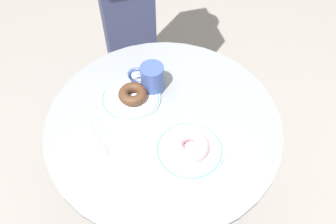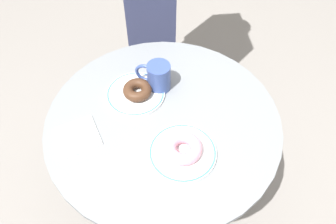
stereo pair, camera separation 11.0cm
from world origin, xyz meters
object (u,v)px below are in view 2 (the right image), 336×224
object	(u,v)px
donut_pink_frosted	(183,148)
coffee_mug	(158,77)
paper_napkin	(78,136)
donut_chocolate	(137,90)
cafe_table	(164,152)
plate_right	(183,152)
plate_left	(136,94)

from	to	relation	value
donut_pink_frosted	coffee_mug	bearing A→B (deg)	161.86
paper_napkin	donut_chocolate	bearing A→B (deg)	99.32
cafe_table	donut_pink_frosted	xyz separation A→B (m)	(0.15, -0.02, 0.24)
plate_right	coffee_mug	xyz separation A→B (m)	(-0.28, 0.09, 0.05)
plate_left	donut_chocolate	bearing A→B (deg)	26.27
paper_napkin	cafe_table	bearing A→B (deg)	70.08
coffee_mug	plate_right	bearing A→B (deg)	-18.14
coffee_mug	donut_chocolate	bearing A→B (deg)	-92.91
donut_pink_frosted	paper_napkin	world-z (taller)	donut_pink_frosted
donut_chocolate	coffee_mug	world-z (taller)	coffee_mug
plate_left	coffee_mug	world-z (taller)	coffee_mug
cafe_table	donut_chocolate	world-z (taller)	donut_chocolate
plate_right	donut_chocolate	distance (m)	0.28
donut_pink_frosted	coffee_mug	world-z (taller)	coffee_mug
donut_chocolate	donut_pink_frosted	distance (m)	0.28
coffee_mug	plate_left	bearing A→B (deg)	-98.19
plate_left	paper_napkin	world-z (taller)	plate_left
cafe_table	donut_pink_frosted	bearing A→B (deg)	-9.46
donut_chocolate	paper_napkin	xyz separation A→B (m)	(0.04, -0.25, -0.03)
donut_chocolate	donut_pink_frosted	xyz separation A→B (m)	(0.28, -0.01, 0.00)
plate_left	donut_pink_frosted	world-z (taller)	donut_pink_frosted
plate_left	donut_pink_frosted	bearing A→B (deg)	-0.93
cafe_table	donut_pink_frosted	world-z (taller)	donut_pink_frosted
donut_chocolate	coffee_mug	xyz separation A→B (m)	(0.00, 0.08, 0.02)
plate_right	paper_napkin	xyz separation A→B (m)	(-0.24, -0.24, -0.00)
cafe_table	plate_left	size ratio (longest dim) A/B	3.82
cafe_table	plate_right	size ratio (longest dim) A/B	3.75
cafe_table	donut_pink_frosted	distance (m)	0.28
plate_left	coffee_mug	xyz separation A→B (m)	(0.01, 0.09, 0.05)
cafe_table	donut_chocolate	xyz separation A→B (m)	(-0.14, -0.02, 0.24)
plate_right	donut_pink_frosted	xyz separation A→B (m)	(0.00, -0.00, 0.02)
plate_left	plate_right	size ratio (longest dim) A/B	0.98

